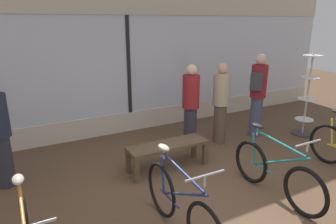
{
  "coord_description": "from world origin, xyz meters",
  "views": [
    {
      "loc": [
        -2.37,
        -2.82,
        2.49
      ],
      "look_at": [
        0.0,
        1.59,
        0.95
      ],
      "focal_mm": 32.0,
      "sensor_mm": 36.0,
      "label": 1
    }
  ],
  "objects_px": {
    "display_bench": "(168,148)",
    "bicycle_left": "(180,207)",
    "accessory_rack": "(307,102)",
    "customer_near_rack": "(221,102)",
    "customer_near_bench": "(191,104)",
    "customer_by_window": "(258,93)",
    "bicycle_right": "(275,173)"
  },
  "relations": [
    {
      "from": "accessory_rack",
      "to": "customer_near_bench",
      "type": "height_order",
      "value": "accessory_rack"
    },
    {
      "from": "customer_near_bench",
      "to": "bicycle_right",
      "type": "bearing_deg",
      "value": -87.94
    },
    {
      "from": "bicycle_right",
      "to": "display_bench",
      "type": "bearing_deg",
      "value": 122.53
    },
    {
      "from": "bicycle_left",
      "to": "display_bench",
      "type": "height_order",
      "value": "bicycle_left"
    },
    {
      "from": "display_bench",
      "to": "customer_near_rack",
      "type": "xyz_separation_m",
      "value": [
        1.53,
        0.53,
        0.51
      ]
    },
    {
      "from": "bicycle_right",
      "to": "bicycle_left",
      "type": "bearing_deg",
      "value": -176.83
    },
    {
      "from": "bicycle_right",
      "to": "customer_near_rack",
      "type": "distance_m",
      "value": 2.17
    },
    {
      "from": "customer_near_rack",
      "to": "customer_near_bench",
      "type": "relative_size",
      "value": 1.0
    },
    {
      "from": "display_bench",
      "to": "customer_near_bench",
      "type": "distance_m",
      "value": 1.21
    },
    {
      "from": "accessory_rack",
      "to": "customer_near_rack",
      "type": "xyz_separation_m",
      "value": [
        -1.98,
        0.53,
        0.12
      ]
    },
    {
      "from": "bicycle_left",
      "to": "accessory_rack",
      "type": "height_order",
      "value": "accessory_rack"
    },
    {
      "from": "customer_near_bench",
      "to": "customer_by_window",
      "type": "bearing_deg",
      "value": -7.1
    },
    {
      "from": "bicycle_left",
      "to": "customer_by_window",
      "type": "height_order",
      "value": "customer_by_window"
    },
    {
      "from": "customer_near_rack",
      "to": "bicycle_left",
      "type": "bearing_deg",
      "value": -136.22
    },
    {
      "from": "bicycle_right",
      "to": "customer_near_rack",
      "type": "bearing_deg",
      "value": 74.28
    },
    {
      "from": "bicycle_right",
      "to": "customer_by_window",
      "type": "height_order",
      "value": "customer_by_window"
    },
    {
      "from": "bicycle_left",
      "to": "display_bench",
      "type": "bearing_deg",
      "value": 66.62
    },
    {
      "from": "customer_near_rack",
      "to": "customer_near_bench",
      "type": "bearing_deg",
      "value": 168.61
    },
    {
      "from": "accessory_rack",
      "to": "customer_by_window",
      "type": "bearing_deg",
      "value": 156.07
    },
    {
      "from": "accessory_rack",
      "to": "display_bench",
      "type": "relative_size",
      "value": 1.34
    },
    {
      "from": "bicycle_left",
      "to": "customer_by_window",
      "type": "distance_m",
      "value": 3.81
    },
    {
      "from": "display_bench",
      "to": "bicycle_left",
      "type": "bearing_deg",
      "value": -113.38
    },
    {
      "from": "customer_by_window",
      "to": "customer_near_bench",
      "type": "height_order",
      "value": "customer_by_window"
    },
    {
      "from": "accessory_rack",
      "to": "customer_by_window",
      "type": "height_order",
      "value": "accessory_rack"
    },
    {
      "from": "display_bench",
      "to": "customer_near_bench",
      "type": "relative_size",
      "value": 0.83
    },
    {
      "from": "accessory_rack",
      "to": "customer_near_rack",
      "type": "distance_m",
      "value": 2.05
    },
    {
      "from": "customer_near_bench",
      "to": "display_bench",
      "type": "bearing_deg",
      "value": -142.91
    },
    {
      "from": "customer_near_rack",
      "to": "customer_near_bench",
      "type": "xyz_separation_m",
      "value": [
        -0.65,
        0.13,
        -0.0
      ]
    },
    {
      "from": "customer_near_rack",
      "to": "customer_by_window",
      "type": "relative_size",
      "value": 0.93
    },
    {
      "from": "customer_by_window",
      "to": "customer_near_bench",
      "type": "relative_size",
      "value": 1.08
    },
    {
      "from": "bicycle_right",
      "to": "customer_by_window",
      "type": "xyz_separation_m",
      "value": [
        1.51,
        1.96,
        0.61
      ]
    },
    {
      "from": "bicycle_left",
      "to": "accessory_rack",
      "type": "relative_size",
      "value": 0.93
    }
  ]
}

